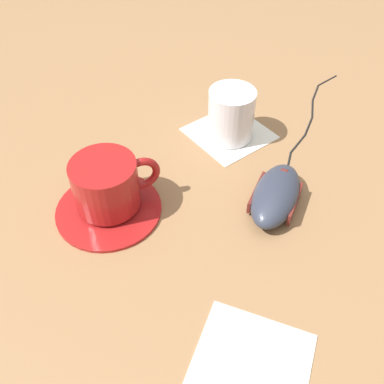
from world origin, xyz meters
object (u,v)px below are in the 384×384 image
at_px(coffee_cup, 108,184).
at_px(computer_mouse, 276,195).
at_px(drinking_glass, 231,114).
at_px(saucer, 109,208).

xyz_separation_m(coffee_cup, computer_mouse, (0.15, 0.15, -0.02)).
bearing_deg(coffee_cup, drinking_glass, 86.37).
height_order(saucer, coffee_cup, coffee_cup).
bearing_deg(computer_mouse, saucer, -132.80).
bearing_deg(saucer, drinking_glass, 87.39).
bearing_deg(coffee_cup, computer_mouse, 45.14).
relative_size(saucer, coffee_cup, 1.27).
bearing_deg(saucer, computer_mouse, 47.20).
bearing_deg(computer_mouse, coffee_cup, -134.86).
relative_size(coffee_cup, drinking_glass, 1.39).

